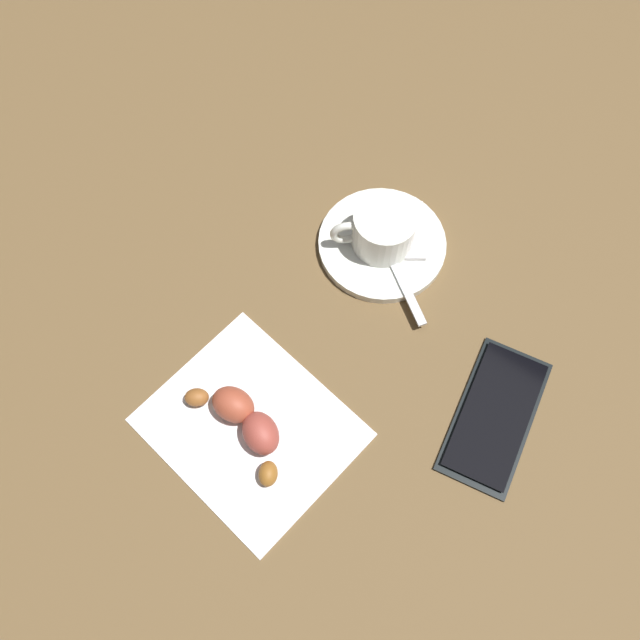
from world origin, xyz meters
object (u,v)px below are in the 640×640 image
Objects in this scene: napkin at (251,427)px; espresso_cup at (382,230)px; saucer at (382,244)px; cell_phone at (495,415)px; teaspoon at (387,247)px; croissant at (244,421)px; sugar_packet at (415,231)px.

espresso_cup is at bearing 1.81° from napkin.
cell_phone is at bearing -116.55° from saucer.
teaspoon reaches higher than cell_phone.
saucer reaches higher than cell_phone.
espresso_cup is 0.42× the size of napkin.
teaspoon is 0.80× the size of cell_phone.
espresso_cup is 0.24m from croissant.
croissant reaches higher than napkin.
cell_phone is at bearing -160.88° from sugar_packet.
espresso_cup is 0.02m from teaspoon.
teaspoon is at bearing -121.12° from saucer.
sugar_packet is 0.45× the size of cell_phone.
teaspoon is 0.20m from cell_phone.
teaspoon reaches higher than sugar_packet.
sugar_packet is at bearing -4.57° from croissant.
sugar_packet reaches higher than napkin.
croissant reaches higher than cell_phone.
espresso_cup reaches higher than cell_phone.
croissant reaches higher than sugar_packet.
espresso_cup reaches higher than napkin.
teaspoon is at bearing 122.55° from sugar_packet.
saucer is at bearing 58.88° from teaspoon.
saucer is at bearing -66.92° from espresso_cup.
saucer is 1.06× the size of croissant.
sugar_packet is (0.03, -0.01, 0.00)m from teaspoon.
napkin is (-0.24, -0.01, -0.03)m from espresso_cup.
teaspoon is 0.23m from napkin.
napkin is (-0.26, 0.02, -0.01)m from sugar_packet.
napkin is at bearing 179.37° from teaspoon.
teaspoon is at bearing -111.69° from espresso_cup.
espresso_cup is (-0.00, 0.00, 0.03)m from saucer.
croissant is (-0.27, 0.02, 0.01)m from sugar_packet.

